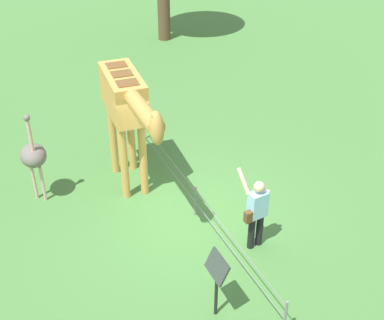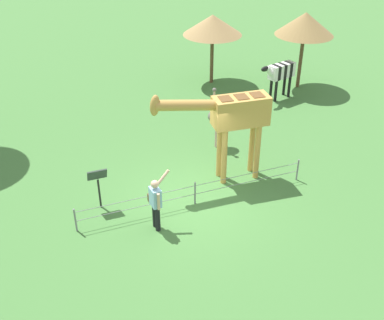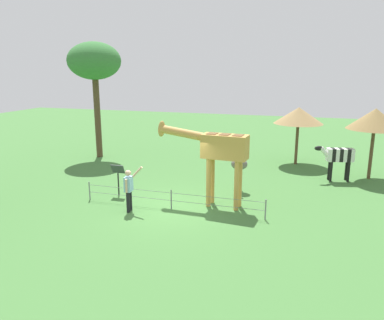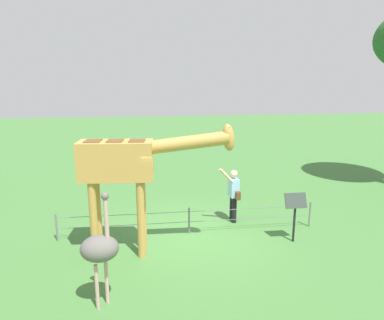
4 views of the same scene
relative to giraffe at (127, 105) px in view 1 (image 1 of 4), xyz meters
name	(u,v)px [view 1 (image 1 of 4)]	position (x,y,z in m)	size (l,w,h in m)	color
ground_plane	(191,216)	(1.53, 0.81, -2.19)	(60.00, 60.00, 0.00)	#427538
giraffe	(127,105)	(0.00, 0.00, 0.00)	(3.66, 0.85, 3.19)	#C69347
visitor	(256,210)	(2.93, 1.57, -1.29)	(0.63, 0.58, 1.71)	black
ostrich	(33,156)	(-0.48, -2.05, -1.02)	(0.70, 0.56, 2.25)	#CC9E93
info_sign	(217,275)	(4.18, 0.06, -1.24)	(0.56, 0.21, 1.32)	black
wire_fence	(195,200)	(1.53, 0.91, -1.79)	(7.05, 0.05, 0.75)	slate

